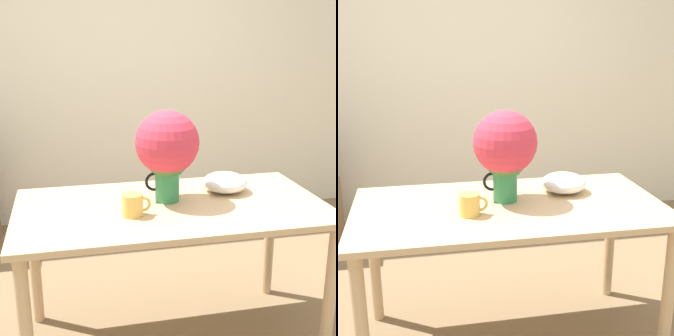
{
  "view_description": "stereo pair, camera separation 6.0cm",
  "coord_description": "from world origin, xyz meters",
  "views": [
    {
      "loc": [
        -0.46,
        -1.97,
        1.6
      ],
      "look_at": [
        0.03,
        0.22,
        0.95
      ],
      "focal_mm": 50.0,
      "sensor_mm": 36.0,
      "label": 1
    },
    {
      "loc": [
        -0.4,
        -1.98,
        1.6
      ],
      "look_at": [
        0.03,
        0.22,
        0.95
      ],
      "focal_mm": 50.0,
      "sensor_mm": 36.0,
      "label": 2
    }
  ],
  "objects": [
    {
      "name": "coffee_mug",
      "position": [
        -0.17,
        0.05,
        0.84
      ],
      "size": [
        0.14,
        0.1,
        0.11
      ],
      "color": "gold",
      "rests_on": "table"
    },
    {
      "name": "wall_back",
      "position": [
        0.0,
        2.04,
        1.3
      ],
      "size": [
        8.0,
        0.05,
        2.6
      ],
      "color": "#EDE5CC",
      "rests_on": "ground_plane"
    },
    {
      "name": "flower_vase",
      "position": [
        0.02,
        0.22,
        1.06
      ],
      "size": [
        0.32,
        0.32,
        0.46
      ],
      "color": "#2D844C",
      "rests_on": "table"
    },
    {
      "name": "table",
      "position": [
        0.03,
        0.16,
        0.68
      ],
      "size": [
        1.53,
        0.81,
        0.78
      ],
      "color": "tan",
      "rests_on": "ground_plane"
    },
    {
      "name": "white_bowl",
      "position": [
        0.36,
        0.29,
        0.83
      ],
      "size": [
        0.24,
        0.24,
        0.1
      ],
      "color": "white",
      "rests_on": "table"
    }
  ]
}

